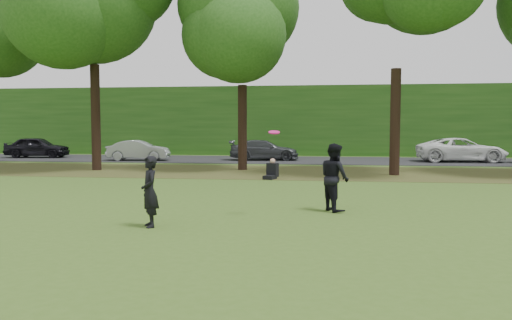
{
  "coord_description": "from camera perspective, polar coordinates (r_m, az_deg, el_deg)",
  "views": [
    {
      "loc": [
        1.01,
        -10.04,
        2.18
      ],
      "look_at": [
        -0.73,
        2.41,
        1.3
      ],
      "focal_mm": 35.0,
      "sensor_mm": 36.0,
      "label": 1
    }
  ],
  "objects": [
    {
      "name": "street",
      "position": [
        31.13,
        6.07,
        -0.02
      ],
      "size": [
        70.0,
        7.0,
        0.02
      ],
      "primitive_type": "cube",
      "color": "black",
      "rests_on": "ground"
    },
    {
      "name": "leaf_litter",
      "position": [
        23.16,
        5.42,
        -1.4
      ],
      "size": [
        60.0,
        7.0,
        0.01
      ],
      "primitive_type": "cube",
      "color": "#49341A",
      "rests_on": "ground"
    },
    {
      "name": "far_hedge",
      "position": [
        37.05,
        6.41,
        4.47
      ],
      "size": [
        70.0,
        3.0,
        5.0
      ],
      "primitive_type": "cube",
      "color": "#204D16",
      "rests_on": "ground"
    },
    {
      "name": "frisbee",
      "position": [
        11.79,
        2.09,
        3.19
      ],
      "size": [
        0.3,
        0.3,
        0.09
      ],
      "color": "#E6137C",
      "rests_on": "ground"
    },
    {
      "name": "player_left",
      "position": [
        10.9,
        -12.06,
        -3.55
      ],
      "size": [
        0.6,
        0.66,
        1.53
      ],
      "primitive_type": "imported",
      "rotation": [
        0.0,
        0.0,
        -1.03
      ],
      "color": "black",
      "rests_on": "ground"
    },
    {
      "name": "player_right",
      "position": [
        12.81,
        8.97,
        -1.95
      ],
      "size": [
        0.97,
        1.05,
        1.72
      ],
      "primitive_type": "imported",
      "rotation": [
        0.0,
        0.0,
        2.06
      ],
      "color": "black",
      "rests_on": "ground"
    },
    {
      "name": "seated_person",
      "position": [
        20.25,
        1.82,
        -1.3
      ],
      "size": [
        0.61,
        0.82,
        0.83
      ],
      "rotation": [
        0.0,
        0.0,
        -0.3
      ],
      "color": "black",
      "rests_on": "ground"
    },
    {
      "name": "parked_cars",
      "position": [
        30.63,
        6.25,
        1.19
      ],
      "size": [
        36.09,
        3.71,
        1.41
      ],
      "color": "black",
      "rests_on": "street"
    },
    {
      "name": "ground",
      "position": [
        10.32,
        2.17,
        -8.19
      ],
      "size": [
        120.0,
        120.0,
        0.0
      ],
      "primitive_type": "plane",
      "color": "#3B581B",
      "rests_on": "ground"
    }
  ]
}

